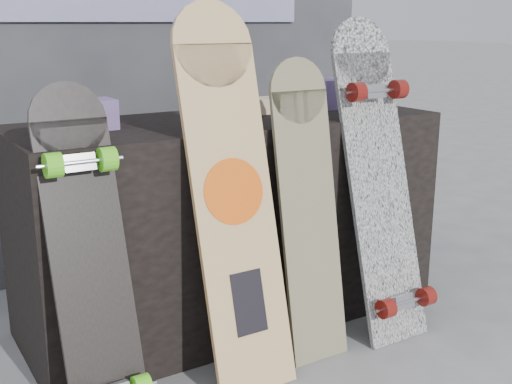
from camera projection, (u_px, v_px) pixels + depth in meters
ground at (304, 369)px, 2.19m from camera, size 60.00×60.00×0.00m
vendor_table at (231, 220)px, 2.50m from camera, size 1.60×0.60×0.80m
booth at (140, 32)px, 3.02m from camera, size 2.40×0.22×2.20m
merch_box_purple at (87, 115)px, 2.14m from camera, size 0.18×0.12×0.10m
merch_box_small at (329, 94)px, 2.68m from camera, size 0.14×0.14×0.12m
merch_box_flat at (255, 106)px, 2.52m from camera, size 0.22×0.10×0.06m
longboard_geisha at (232, 186)px, 2.04m from camera, size 0.28×0.34×1.22m
longboard_celtic at (308, 202)px, 2.20m from camera, size 0.23×0.20×1.04m
longboard_cascadia at (379, 173)px, 2.37m from camera, size 0.27×0.39×1.17m
skateboard_dark at (90, 253)px, 1.83m from camera, size 0.22×0.35×0.99m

